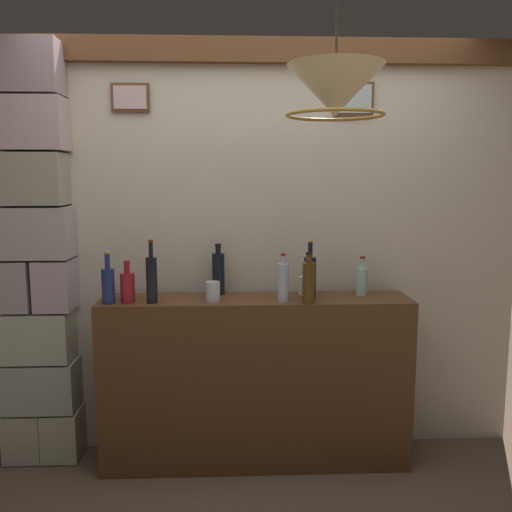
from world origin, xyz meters
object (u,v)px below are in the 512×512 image
object	(u,v)px
liquor_bottle_rye	(310,276)
pendant_lamp	(335,92)
liquor_bottle_vodka	(128,287)
liquor_bottle_port	(362,280)
liquor_bottle_vermouth	(309,282)
liquor_bottle_bourbon	(218,273)
liquor_bottle_scotch	(283,282)
glass_tumbler_rocks	(213,291)
glass_tumbler_highball	(305,286)
liquor_bottle_rum	(108,284)
liquor_bottle_whiskey	(152,278)

from	to	relation	value
liquor_bottle_rye	pendant_lamp	xyz separation A→B (m)	(0.01, -0.61, 0.92)
liquor_bottle_vodka	pendant_lamp	xyz separation A→B (m)	(1.03, -0.54, 0.96)
liquor_bottle_port	liquor_bottle_vermouth	xyz separation A→B (m)	(-0.34, -0.19, 0.03)
liquor_bottle_bourbon	liquor_bottle_vermouth	bearing A→B (deg)	-26.51
liquor_bottle_port	liquor_bottle_rye	bearing A→B (deg)	-168.34
liquor_bottle_scotch	liquor_bottle_vodka	bearing A→B (deg)	179.06
glass_tumbler_rocks	glass_tumbler_highball	bearing A→B (deg)	15.71
glass_tumbler_highball	liquor_bottle_bourbon	bearing A→B (deg)	177.19
liquor_bottle_rum	liquor_bottle_whiskey	size ratio (longest dim) A/B	0.82
liquor_bottle_whiskey	liquor_bottle_vermouth	world-z (taller)	liquor_bottle_whiskey
liquor_bottle_vodka	liquor_bottle_bourbon	xyz separation A→B (m)	(0.49, 0.19, 0.04)
liquor_bottle_vodka	glass_tumbler_highball	bearing A→B (deg)	9.33
liquor_bottle_port	liquor_bottle_rye	size ratio (longest dim) A/B	0.69
liquor_bottle_rye	liquor_bottle_bourbon	distance (m)	0.54
glass_tumbler_rocks	glass_tumbler_highball	world-z (taller)	glass_tumbler_rocks
liquor_bottle_bourbon	liquor_bottle_rum	bearing A→B (deg)	-160.83
liquor_bottle_vermouth	liquor_bottle_bourbon	bearing A→B (deg)	153.49
liquor_bottle_vodka	liquor_bottle_rye	xyz separation A→B (m)	(1.02, 0.07, 0.04)
liquor_bottle_scotch	liquor_bottle_bourbon	bearing A→B (deg)	150.60
liquor_bottle_port	liquor_bottle_whiskey	bearing A→B (deg)	-172.85
liquor_bottle_whiskey	glass_tumbler_rocks	size ratio (longest dim) A/B	3.18
liquor_bottle_bourbon	liquor_bottle_port	bearing A→B (deg)	-3.73
liquor_bottle_port	glass_tumbler_highball	xyz separation A→B (m)	(-0.33, 0.03, -0.03)
liquor_bottle_rum	liquor_bottle_port	size ratio (longest dim) A/B	1.25
liquor_bottle_vermouth	pendant_lamp	world-z (taller)	pendant_lamp
glass_tumbler_rocks	liquor_bottle_port	bearing A→B (deg)	7.95
liquor_bottle_vermouth	liquor_bottle_whiskey	bearing A→B (deg)	177.11
liquor_bottle_rum	glass_tumbler_highball	distance (m)	1.12
liquor_bottle_whiskey	pendant_lamp	bearing A→B (deg)	-30.21
liquor_bottle_bourbon	pendant_lamp	xyz separation A→B (m)	(0.54, -0.73, 0.92)
liquor_bottle_vodka	glass_tumbler_rocks	size ratio (longest dim) A/B	2.12
liquor_bottle_vodka	liquor_bottle_rye	bearing A→B (deg)	3.93
glass_tumbler_rocks	liquor_bottle_bourbon	bearing A→B (deg)	81.44
liquor_bottle_rum	liquor_bottle_port	distance (m)	1.44
liquor_bottle_whiskey	liquor_bottle_vermouth	size ratio (longest dim) A/B	1.24
liquor_bottle_rum	liquor_bottle_vermouth	world-z (taller)	liquor_bottle_rum
liquor_bottle_whiskey	liquor_bottle_vodka	xyz separation A→B (m)	(-0.13, 0.02, -0.05)
liquor_bottle_port	liquor_bottle_rum	bearing A→B (deg)	-173.94
liquor_bottle_whiskey	liquor_bottle_vodka	distance (m)	0.14
liquor_bottle_scotch	glass_tumbler_highball	distance (m)	0.24
pendant_lamp	liquor_bottle_bourbon	bearing A→B (deg)	126.46
pendant_lamp	liquor_bottle_whiskey	bearing A→B (deg)	149.79
liquor_bottle_rye	glass_tumbler_highball	bearing A→B (deg)	98.37
liquor_bottle_rye	liquor_bottle_vermouth	world-z (taller)	liquor_bottle_rye
pendant_lamp	liquor_bottle_rum	bearing A→B (deg)	155.34
liquor_bottle_rye	liquor_bottle_bourbon	bearing A→B (deg)	167.08
liquor_bottle_vodka	liquor_bottle_bourbon	distance (m)	0.53
liquor_bottle_rye	liquor_bottle_scotch	size ratio (longest dim) A/B	1.24
liquor_bottle_rye	liquor_bottle_scotch	xyz separation A→B (m)	(-0.16, -0.08, -0.02)
liquor_bottle_rye	liquor_bottle_vermouth	size ratio (longest dim) A/B	1.19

